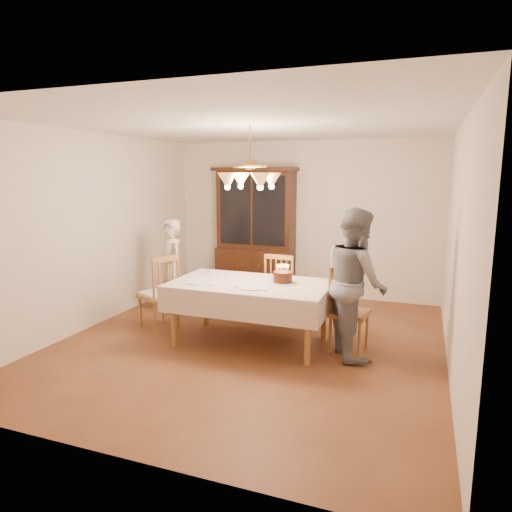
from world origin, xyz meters
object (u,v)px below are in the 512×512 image
at_px(dining_table, 250,289).
at_px(elderly_woman, 172,268).
at_px(chair_far_side, 283,293).
at_px(birthday_cake, 283,278).
at_px(china_hutch, 256,234).

xyz_separation_m(dining_table, elderly_woman, (-1.47, 0.66, 0.02)).
bearing_deg(dining_table, chair_far_side, 78.98).
bearing_deg(birthday_cake, elderly_woman, 163.54).
distance_m(china_hutch, birthday_cake, 2.44).
relative_size(elderly_woman, birthday_cake, 4.71).
distance_m(chair_far_side, elderly_woman, 1.66).
relative_size(chair_far_side, birthday_cake, 3.33).
height_order(elderly_woman, birthday_cake, elderly_woman).
bearing_deg(china_hutch, birthday_cake, -62.01).
bearing_deg(elderly_woman, birthday_cake, 22.12).
distance_m(china_hutch, elderly_woman, 1.78).
bearing_deg(dining_table, birthday_cake, 16.49).
xyz_separation_m(china_hutch, birthday_cake, (1.14, -2.14, -0.22)).
height_order(dining_table, china_hutch, china_hutch).
bearing_deg(elderly_woman, china_hutch, 104.77).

